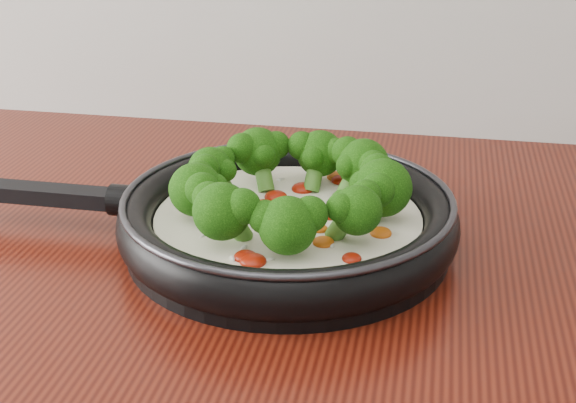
# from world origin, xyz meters

# --- Properties ---
(skillet) EXTENTS (0.53, 0.34, 0.10)m
(skillet) POSITION_xyz_m (-0.04, 1.11, 0.94)
(skillet) COLOR black
(skillet) RESTS_ON counter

